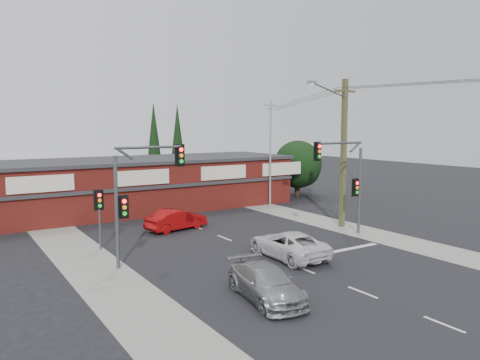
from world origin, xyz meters
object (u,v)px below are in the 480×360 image
silver_suv (266,283)px  utility_pole (342,148)px  white_suv (288,244)px  red_sedan (176,220)px  shop_building (137,184)px

silver_suv → utility_pole: (12.19, 8.15, 4.73)m
white_suv → silver_suv: size_ratio=1.09×
silver_suv → red_sedan: red_sedan is taller
red_sedan → utility_pole: utility_pole is taller
white_suv → shop_building: bearing=-82.8°
utility_pole → white_suv: bearing=-153.0°
silver_suv → utility_pole: size_ratio=0.46×
shop_building → silver_suv: bearing=-97.3°
silver_suv → shop_building: shop_building is taller
white_suv → shop_building: (-1.67, 17.92, 1.44)m
white_suv → shop_building: size_ratio=0.18×
red_sedan → shop_building: bearing=-15.2°
shop_building → red_sedan: bearing=-93.3°
white_suv → shop_building: shop_building is taller
utility_pole → silver_suv: bearing=-146.2°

